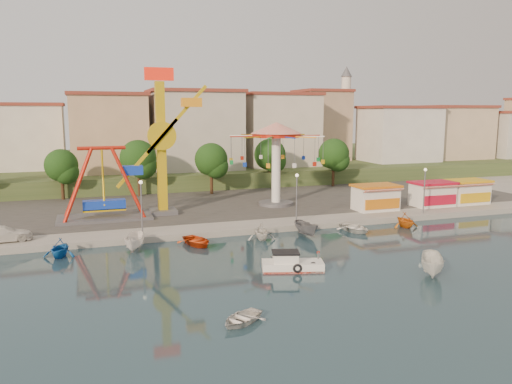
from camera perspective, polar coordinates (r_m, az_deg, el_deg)
name	(u,v)px	position (r m, az deg, el deg)	size (l,w,h in m)	color
ground	(267,273)	(38.75, 1.31, -9.29)	(200.00, 200.00, 0.00)	#152D3B
quay_deck	(158,174)	(98.08, -11.19, 1.98)	(200.00, 100.00, 0.60)	#9E998E
asphalt_pad	(190,201)	(66.78, -7.53, -0.97)	(90.00, 28.00, 0.01)	#4C4944
hill_terrace	(154,166)	(102.87, -11.59, 2.97)	(200.00, 60.00, 3.00)	#384C26
pirate_ship_ride	(103,185)	(56.83, -17.05, 0.80)	(10.00, 5.00, 8.00)	#59595E
kamikaze_tower	(165,146)	(57.53, -10.40, 5.23)	(7.00, 3.10, 16.50)	#59595E
wave_swinger	(276,145)	(62.21, 2.33, 5.40)	(11.60, 11.60, 10.40)	#59595E
booth_left	(376,197)	(61.27, 13.51, -0.58)	(5.40, 3.78, 3.08)	white
booth_mid	(432,194)	(65.95, 19.52, -0.18)	(5.40, 3.78, 3.08)	white
booth_right	(467,192)	(69.35, 22.98, 0.05)	(5.40, 3.78, 3.08)	white
lamp_post_1	(142,209)	(48.62, -12.93, -1.94)	(0.14, 0.14, 5.00)	#59595E
lamp_post_2	(297,200)	(52.61, 4.67, -0.90)	(0.14, 0.14, 5.00)	#59595E
lamp_post_3	(424,192)	(60.70, 18.67, -0.01)	(0.14, 0.14, 5.00)	#59595E
tree_1	(61,166)	(71.20, -21.37, 2.84)	(4.35, 4.35, 6.80)	#382314
tree_2	(138,158)	(70.93, -13.32, 3.78)	(5.02, 5.02, 7.85)	#382314
tree_3	(211,160)	(71.18, -5.14, 3.72)	(4.68, 4.68, 7.32)	#382314
tree_4	(270,155)	(76.93, 1.60, 4.30)	(4.86, 4.86, 7.60)	#382314
tree_5	(334,154)	(79.33, 8.87, 4.31)	(4.83, 4.83, 7.54)	#382314
building_1	(28,144)	(86.49, -24.57, 5.06)	(12.33, 9.01, 8.63)	silver
building_2	(114,134)	(86.68, -15.87, 6.40)	(11.95, 9.28, 11.23)	tan
building_3	(200,140)	(85.43, -6.41, 5.97)	(12.59, 10.50, 9.20)	beige
building_4	(268,137)	(92.46, 1.36, 6.28)	(10.75, 9.23, 9.24)	beige
building_5	(337,131)	(96.12, 9.27, 6.86)	(12.77, 10.96, 11.21)	tan
building_6	(396,128)	(100.86, 15.67, 7.07)	(8.23, 8.98, 12.36)	silver
building_7	(430,135)	(111.90, 19.26, 6.15)	(11.59, 10.93, 8.76)	beige
building_8	(507,126)	(116.20, 26.76, 6.72)	(12.84, 9.28, 12.58)	beige
minaret	(345,110)	(101.00, 10.19, 9.18)	(2.80, 2.80, 18.00)	silver
cabin_motorboat	(291,265)	(39.43, 4.04, -8.30)	(5.07, 3.08, 1.67)	white
rowboat_a	(291,262)	(40.32, 3.97, -7.96)	(2.80, 3.92, 0.81)	white
rowboat_b	(241,318)	(30.12, -1.69, -14.22)	(2.15, 3.01, 0.62)	silver
skiff	(433,265)	(40.26, 19.54, -7.88)	(1.62, 4.31, 1.66)	silver
van	(2,234)	(50.78, -27.00, -4.29)	(2.03, 4.99, 1.45)	silver
moored_boat_1	(60,248)	(45.86, -21.53, -5.95)	(2.67, 3.09, 1.63)	#1354A6
moored_boat_2	(135,242)	(45.93, -13.69, -5.59)	(1.51, 4.01, 1.55)	white
moored_boat_3	(197,241)	(46.80, -6.76, -5.57)	(2.83, 3.96, 0.82)	#D54011
moored_boat_4	(261,231)	(48.35, 0.61, -4.52)	(2.70, 3.13, 1.65)	silver
moored_boat_5	(306,229)	(50.12, 5.78, -4.19)	(1.43, 3.79, 1.46)	slate
moored_boat_6	(355,228)	(52.66, 11.25, -4.04)	(2.74, 3.83, 0.79)	white
moored_boat_7	(405,220)	(55.81, 16.69, -3.07)	(2.67, 3.09, 1.63)	orange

